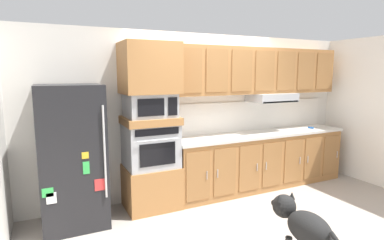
% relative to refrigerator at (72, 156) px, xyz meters
% --- Properties ---
extents(ground_plane, '(9.60, 9.60, 0.00)m').
position_rel_refrigerator_xyz_m(ground_plane, '(2.02, -0.68, -0.88)').
color(ground_plane, '#9E9389').
extents(back_kitchen_wall, '(6.20, 0.12, 2.50)m').
position_rel_refrigerator_xyz_m(back_kitchen_wall, '(2.02, 0.43, 0.37)').
color(back_kitchen_wall, silver).
rests_on(back_kitchen_wall, ground).
extents(side_panel_right, '(0.12, 7.10, 2.50)m').
position_rel_refrigerator_xyz_m(side_panel_right, '(4.82, -0.68, 0.37)').
color(side_panel_right, white).
rests_on(side_panel_right, ground).
extents(refrigerator, '(0.76, 0.73, 1.76)m').
position_rel_refrigerator_xyz_m(refrigerator, '(0.00, 0.00, 0.00)').
color(refrigerator, black).
rests_on(refrigerator, ground).
extents(oven_base_cabinet, '(0.74, 0.62, 0.60)m').
position_rel_refrigerator_xyz_m(oven_base_cabinet, '(1.03, 0.07, -0.58)').
color(oven_base_cabinet, '#A8703D').
rests_on(oven_base_cabinet, ground).
extents(built_in_oven, '(0.70, 0.62, 0.60)m').
position_rel_refrigerator_xyz_m(built_in_oven, '(1.03, 0.07, 0.02)').
color(built_in_oven, '#A8AAAF').
rests_on(built_in_oven, oven_base_cabinet).
extents(appliance_mid_shelf, '(0.74, 0.62, 0.10)m').
position_rel_refrigerator_xyz_m(appliance_mid_shelf, '(1.03, 0.07, 0.37)').
color(appliance_mid_shelf, '#A8703D').
rests_on(appliance_mid_shelf, built_in_oven).
extents(microwave, '(0.64, 0.54, 0.32)m').
position_rel_refrigerator_xyz_m(microwave, '(1.03, 0.07, 0.58)').
color(microwave, '#A8AAAF').
rests_on(microwave, appliance_mid_shelf).
extents(appliance_upper_cabinet, '(0.74, 0.62, 0.68)m').
position_rel_refrigerator_xyz_m(appliance_upper_cabinet, '(1.03, 0.07, 1.08)').
color(appliance_upper_cabinet, '#A8703D').
rests_on(appliance_upper_cabinet, microwave).
extents(lower_cabinet_run, '(3.07, 0.63, 0.88)m').
position_rel_refrigerator_xyz_m(lower_cabinet_run, '(2.94, 0.07, -0.44)').
color(lower_cabinet_run, '#A8703D').
rests_on(lower_cabinet_run, ground).
extents(countertop_slab, '(3.11, 0.64, 0.04)m').
position_rel_refrigerator_xyz_m(countertop_slab, '(2.94, 0.07, 0.02)').
color(countertop_slab, beige).
rests_on(countertop_slab, lower_cabinet_run).
extents(backsplash_panel, '(3.11, 0.02, 0.50)m').
position_rel_refrigerator_xyz_m(backsplash_panel, '(2.94, 0.36, 0.29)').
color(backsplash_panel, white).
rests_on(backsplash_panel, countertop_slab).
extents(upper_cabinet_with_hood, '(3.07, 0.48, 0.88)m').
position_rel_refrigerator_xyz_m(upper_cabinet_with_hood, '(2.95, 0.19, 1.02)').
color(upper_cabinet_with_hood, '#A8703D').
rests_on(upper_cabinet_with_hood, backsplash_panel).
extents(screwdriver, '(0.15, 0.14, 0.03)m').
position_rel_refrigerator_xyz_m(screwdriver, '(4.00, 0.01, 0.05)').
color(screwdriver, blue).
rests_on(screwdriver, countertop_slab).
extents(dog, '(0.31, 0.95, 0.66)m').
position_rel_refrigerator_xyz_m(dog, '(1.92, -1.90, -0.45)').
color(dog, black).
rests_on(dog, ground).
extents(dog_food_bowl, '(0.20, 0.20, 0.06)m').
position_rel_refrigerator_xyz_m(dog_food_bowl, '(2.47, -1.68, -0.85)').
color(dog_food_bowl, '#B2B7BC').
rests_on(dog_food_bowl, ground).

